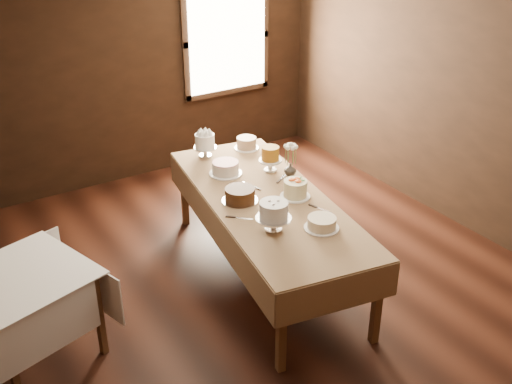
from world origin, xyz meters
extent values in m
cube|color=black|center=(0.00, 0.00, 0.00)|extent=(5.00, 6.00, 0.01)
cube|color=black|center=(0.00, 3.00, 1.40)|extent=(5.00, 0.02, 2.80)
cube|color=black|center=(2.50, 0.00, 1.40)|extent=(0.02, 6.00, 2.80)
cube|color=#FFEABF|center=(1.30, 2.94, 1.60)|extent=(1.10, 0.05, 1.30)
cube|color=#4E321C|center=(-0.49, -0.93, 0.38)|extent=(0.08, 0.08, 0.76)
cube|color=#4E321C|center=(-0.08, 1.54, 0.38)|extent=(0.08, 0.08, 0.76)
cube|color=#4E321C|center=(0.36, -1.06, 0.38)|extent=(0.08, 0.08, 0.76)
cube|color=#4E321C|center=(0.76, 1.40, 0.38)|extent=(0.08, 0.08, 0.76)
cube|color=#4E321C|center=(0.14, 0.24, 0.80)|extent=(1.40, 2.75, 0.04)
cube|color=tan|center=(0.14, 0.24, 0.83)|extent=(1.47, 2.82, 0.01)
cube|color=#4E321C|center=(-2.30, -0.21, 0.37)|extent=(0.07, 0.07, 0.73)
cube|color=#4E321C|center=(-1.59, 0.01, 0.37)|extent=(0.07, 0.07, 0.73)
cube|color=#4E321C|center=(-1.80, 0.72, 0.37)|extent=(0.07, 0.07, 0.73)
cube|color=#4E321C|center=(-2.05, 0.26, 0.75)|extent=(1.06, 1.06, 0.04)
cube|color=white|center=(-2.05, 0.26, 0.78)|extent=(1.16, 1.16, 0.01)
cylinder|color=silver|center=(0.11, 1.37, 0.89)|extent=(0.24, 0.24, 0.12)
cylinder|color=silver|center=(0.11, 1.37, 1.02)|extent=(0.22, 0.22, 0.14)
cylinder|color=white|center=(0.59, 1.32, 0.84)|extent=(0.27, 0.27, 0.01)
cylinder|color=tan|center=(0.59, 1.32, 0.90)|extent=(0.29, 0.29, 0.12)
cylinder|color=white|center=(0.08, 0.88, 0.84)|extent=(0.33, 0.33, 0.01)
cylinder|color=silver|center=(0.08, 0.88, 0.90)|extent=(0.37, 0.37, 0.11)
cylinder|color=white|center=(0.49, 0.71, 0.90)|extent=(0.23, 0.23, 0.13)
cylinder|color=#B36F19|center=(0.49, 0.71, 1.03)|extent=(0.23, 0.23, 0.14)
cylinder|color=silver|center=(-0.10, 0.32, 0.84)|extent=(0.33, 0.33, 0.01)
cylinder|color=#3B1E0C|center=(-0.10, 0.32, 0.90)|extent=(0.31, 0.31, 0.12)
cylinder|color=white|center=(0.37, 0.12, 0.84)|extent=(0.28, 0.28, 0.01)
cylinder|color=beige|center=(0.37, 0.12, 0.92)|extent=(0.24, 0.24, 0.15)
cylinder|color=silver|center=(-0.13, -0.27, 0.90)|extent=(0.30, 0.30, 0.13)
cylinder|color=silver|center=(-0.13, -0.27, 1.04)|extent=(0.33, 0.33, 0.14)
cylinder|color=white|center=(0.23, -0.47, 0.84)|extent=(0.30, 0.30, 0.01)
cylinder|color=beige|center=(0.23, -0.47, 0.89)|extent=(0.34, 0.34, 0.09)
cube|color=silver|center=(0.11, -0.09, 0.84)|extent=(0.22, 0.14, 0.01)
cube|color=silver|center=(0.44, -0.23, 0.84)|extent=(0.10, 0.24, 0.01)
cube|color=silver|center=(0.14, 0.56, 0.84)|extent=(0.08, 0.24, 0.01)
cube|color=silver|center=(0.53, 0.53, 0.84)|extent=(0.21, 0.16, 0.01)
cube|color=silver|center=(-0.23, 0.02, 0.84)|extent=(0.19, 0.18, 0.01)
imported|color=#2D2823|center=(0.60, 0.52, 0.90)|extent=(0.15, 0.15, 0.13)
camera|label=1|loc=(-2.61, -3.92, 3.46)|focal=43.10mm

